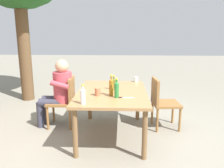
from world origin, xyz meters
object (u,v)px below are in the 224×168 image
object	(u,v)px
bottle_clear	(83,96)
cup_terracotta	(98,92)
backpack_by_near_side	(129,100)
bottle_olive	(114,83)
bottle_amber	(111,87)
chair_far_right	(65,99)
bottle_green	(117,89)
chair_near_right	(162,101)
cup_glass	(136,79)
person_in_white_shirt	(58,90)
dining_table	(112,97)
table_knife	(124,97)

from	to	relation	value
bottle_clear	cup_terracotta	size ratio (longest dim) A/B	2.32
bottle_clear	backpack_by_near_side	bearing A→B (deg)	-18.63
bottle_olive	bottle_clear	xyz separation A→B (m)	(-0.75, 0.37, 0.01)
bottle_amber	chair_far_right	bearing A→B (deg)	55.29
cup_terracotta	bottle_green	bearing A→B (deg)	-108.36
bottle_green	bottle_amber	size ratio (longest dim) A/B	0.91
chair_far_right	bottle_clear	distance (m)	1.15
backpack_by_near_side	chair_near_right	bearing A→B (deg)	-150.81
bottle_olive	backpack_by_near_side	distance (m)	1.36
bottle_olive	cup_glass	xyz separation A→B (m)	(0.57, -0.39, -0.05)
person_in_white_shirt	backpack_by_near_side	xyz separation A→B (m)	(0.94, -1.24, -0.46)
bottle_clear	cup_glass	bearing A→B (deg)	-29.75
bottle_olive	bottle_clear	bearing A→B (deg)	153.69
cup_terracotta	dining_table	bearing A→B (deg)	-40.52
bottle_clear	backpack_by_near_side	world-z (taller)	bottle_clear
bottle_green	bottle_amber	bearing A→B (deg)	38.89
bottle_clear	chair_near_right	bearing A→B (deg)	-50.54
bottle_clear	bottle_green	bearing A→B (deg)	-54.60
chair_far_right	person_in_white_shirt	bearing A→B (deg)	91.20
chair_near_right	bottle_green	xyz separation A→B (m)	(-0.67, 0.75, 0.36)
dining_table	bottle_clear	distance (m)	0.75
chair_far_right	cup_glass	size ratio (longest dim) A/B	8.85
dining_table	bottle_green	distance (m)	0.39
chair_far_right	person_in_white_shirt	size ratio (longest dim) A/B	0.74
bottle_amber	backpack_by_near_side	xyz separation A→B (m)	(1.52, -0.30, -0.67)
person_in_white_shirt	bottle_clear	distance (m)	1.16
chair_near_right	bottle_green	distance (m)	1.07
dining_table	person_in_white_shirt	xyz separation A→B (m)	(0.35, 0.94, 0.01)
bottle_amber	backpack_by_near_side	distance (m)	1.69
cup_terracotta	cup_glass	size ratio (longest dim) A/B	1.14
bottle_amber	cup_glass	distance (m)	1.01
bottle_amber	table_knife	size ratio (longest dim) A/B	1.30
cup_terracotta	person_in_white_shirt	bearing A→B (deg)	51.87
bottle_olive	bottle_amber	bearing A→B (deg)	175.53
cup_terracotta	bottle_clear	bearing A→B (deg)	159.60
cup_terracotta	table_knife	bearing A→B (deg)	-104.17
chair_far_right	table_knife	xyz separation A→B (m)	(-0.68, -1.02, 0.25)
chair_near_right	cup_terracotta	world-z (taller)	chair_near_right
bottle_olive	bottle_green	bearing A→B (deg)	-172.82
cup_terracotta	cup_glass	world-z (taller)	cup_terracotta
dining_table	bottle_clear	bearing A→B (deg)	151.16
bottle_amber	bottle_clear	distance (m)	0.53
bottle_clear	bottle_amber	bearing A→B (deg)	-40.23
bottle_green	bottle_amber	xyz separation A→B (m)	(0.10, 0.08, 0.01)
table_knife	bottle_olive	bearing A→B (deg)	19.90
dining_table	chair_near_right	bearing A→B (deg)	-67.73
bottle_amber	cup_glass	bearing A→B (deg)	-24.22
chair_far_right	cup_terracotta	size ratio (longest dim) A/B	7.74
chair_far_right	bottle_clear	xyz separation A→B (m)	(-0.98, -0.49, 0.35)
chair_far_right	cup_terracotta	xyz separation A→B (m)	(-0.59, -0.63, 0.30)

